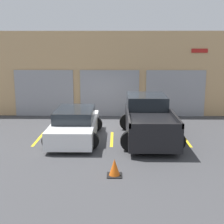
{
  "coord_description": "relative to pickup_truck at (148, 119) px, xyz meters",
  "views": [
    {
      "loc": [
        0.21,
        -14.7,
        3.94
      ],
      "look_at": [
        0.0,
        -1.19,
        1.1
      ],
      "focal_mm": 50.0,
      "sensor_mm": 36.0,
      "label": 1
    }
  ],
  "objects": [
    {
      "name": "ground_plane",
      "position": [
        -1.6,
        1.42,
        -0.82
      ],
      "size": [
        28.0,
        28.0,
        0.0
      ],
      "primitive_type": "plane",
      "color": "#3D3D3F"
    },
    {
      "name": "shophouse_building",
      "position": [
        -1.6,
        4.71,
        1.53
      ],
      "size": [
        17.45,
        0.68,
        4.8
      ],
      "color": "tan",
      "rests_on": "ground"
    },
    {
      "name": "pickup_truck",
      "position": [
        0.0,
        0.0,
        0.0
      ],
      "size": [
        2.5,
        5.01,
        1.74
      ],
      "color": "black",
      "rests_on": "ground"
    },
    {
      "name": "sedan_white",
      "position": [
        -3.19,
        -0.24,
        -0.19
      ],
      "size": [
        2.24,
        4.34,
        1.32
      ],
      "color": "white",
      "rests_on": "ground"
    },
    {
      "name": "parking_stripe_far_left",
      "position": [
        -4.79,
        -0.27,
        -0.82
      ],
      "size": [
        0.12,
        2.2,
        0.01
      ],
      "primitive_type": "cube",
      "color": "gold",
      "rests_on": "ground"
    },
    {
      "name": "parking_stripe_left",
      "position": [
        -1.6,
        -0.27,
        -0.82
      ],
      "size": [
        0.12,
        2.2,
        0.01
      ],
      "primitive_type": "cube",
      "color": "gold",
      "rests_on": "ground"
    },
    {
      "name": "parking_stripe_centre",
      "position": [
        1.6,
        -0.27,
        -0.82
      ],
      "size": [
        0.12,
        2.2,
        0.01
      ],
      "primitive_type": "cube",
      "color": "gold",
      "rests_on": "ground"
    },
    {
      "name": "traffic_cone",
      "position": [
        -1.45,
        -4.2,
        -0.57
      ],
      "size": [
        0.47,
        0.47,
        0.55
      ],
      "color": "black",
      "rests_on": "ground"
    }
  ]
}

